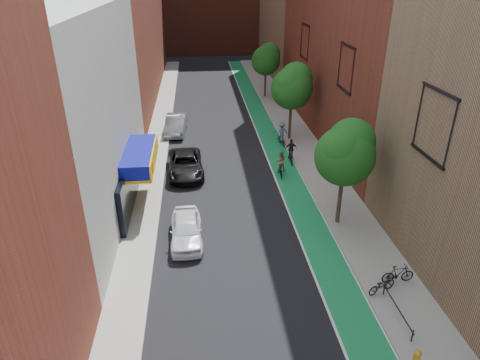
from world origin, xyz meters
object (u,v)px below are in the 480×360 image
object	(u,v)px
fire_hydrant	(417,358)
parked_car_silver	(176,124)
parked_car_black	(185,164)
cyclist_lane_mid	(291,154)
cyclist_lane_far	(282,135)
parked_car_white	(186,229)
cyclist_lane_near	(281,165)

from	to	relation	value
fire_hydrant	parked_car_silver	bearing A→B (deg)	109.88
parked_car_black	parked_car_silver	size ratio (longest dim) A/B	1.09
cyclist_lane_mid	cyclist_lane_far	xyz separation A→B (m)	(-0.00, 3.89, 0.18)
parked_car_black	cyclist_lane_far	xyz separation A→B (m)	(8.16, 5.05, 0.14)
parked_car_white	cyclist_lane_far	world-z (taller)	cyclist_lane_far
cyclist_lane_far	parked_car_white	bearing A→B (deg)	47.75
parked_car_black	parked_car_silver	distance (m)	8.98
parked_car_black	fire_hydrant	bearing A→B (deg)	-67.13
parked_car_black	fire_hydrant	size ratio (longest dim) A/B	7.00
parked_car_black	cyclist_lane_mid	distance (m)	8.24
cyclist_lane_near	fire_hydrant	distance (m)	17.36
cyclist_lane_near	fire_hydrant	world-z (taller)	cyclist_lane_near
parked_car_white	cyclist_lane_mid	distance (m)	12.75
parked_car_silver	cyclist_lane_far	bearing A→B (deg)	-18.27
parked_car_silver	cyclist_lane_far	world-z (taller)	cyclist_lane_far
parked_car_silver	cyclist_lane_near	bearing A→B (deg)	-46.83
parked_car_black	cyclist_lane_near	distance (m)	6.99
parked_car_black	cyclist_lane_near	size ratio (longest dim) A/B	2.80
parked_car_white	cyclist_lane_mid	world-z (taller)	cyclist_lane_mid
cyclist_lane_near	fire_hydrant	size ratio (longest dim) A/B	2.49
parked_car_silver	cyclist_lane_mid	world-z (taller)	cyclist_lane_mid
parked_car_silver	parked_car_white	bearing A→B (deg)	-81.64
cyclist_lane_mid	fire_hydrant	distance (m)	19.43
parked_car_black	cyclist_lane_mid	xyz separation A→B (m)	(8.16, 1.16, -0.04)
parked_car_black	parked_car_silver	xyz separation A→B (m)	(-0.97, 8.93, 0.07)
parked_car_white	fire_hydrant	distance (m)	12.89
parked_car_silver	cyclist_lane_near	size ratio (longest dim) A/B	2.57
cyclist_lane_far	fire_hydrant	bearing A→B (deg)	79.58
parked_car_black	fire_hydrant	xyz separation A→B (m)	(8.86, -18.26, -0.19)
cyclist_lane_far	fire_hydrant	size ratio (longest dim) A/B	2.56
parked_car_black	cyclist_lane_near	world-z (taller)	cyclist_lane_near
parked_car_silver	cyclist_lane_near	distance (m)	12.69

